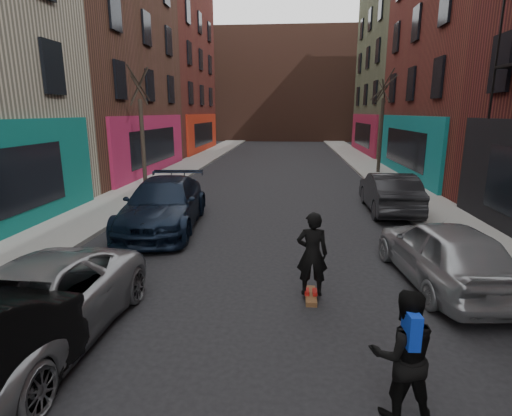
% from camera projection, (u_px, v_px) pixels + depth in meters
% --- Properties ---
extents(sidewalk_left, '(2.50, 84.00, 0.13)m').
position_uv_depth(sidewalk_left, '(199.00, 160.00, 31.21)').
color(sidewalk_left, gray).
rests_on(sidewalk_left, ground).
extents(sidewalk_right, '(2.50, 84.00, 0.13)m').
position_uv_depth(sidewalk_right, '(362.00, 161.00, 30.16)').
color(sidewalk_right, gray).
rests_on(sidewalk_right, ground).
extents(building_far, '(40.00, 10.00, 14.00)m').
position_uv_depth(building_far, '(286.00, 87.00, 54.23)').
color(building_far, '#47281E').
rests_on(building_far, ground).
extents(tree_left_far, '(2.00, 2.00, 6.50)m').
position_uv_depth(tree_left_far, '(141.00, 119.00, 18.80)').
color(tree_left_far, black).
rests_on(tree_left_far, sidewalk_left).
extents(tree_right_far, '(2.00, 2.00, 6.80)m').
position_uv_depth(tree_right_far, '(382.00, 115.00, 23.54)').
color(tree_right_far, black).
rests_on(tree_right_far, sidewalk_right).
extents(parked_left_far, '(2.31, 4.86, 1.34)m').
position_uv_depth(parked_left_far, '(28.00, 311.00, 6.26)').
color(parked_left_far, gray).
rests_on(parked_left_far, ground).
extents(parked_left_end, '(2.69, 5.66, 1.59)m').
position_uv_depth(parked_left_end, '(164.00, 204.00, 12.89)').
color(parked_left_end, black).
rests_on(parked_left_end, ground).
extents(parked_right_far, '(2.18, 4.48, 1.47)m').
position_uv_depth(parked_right_far, '(444.00, 252.00, 8.65)').
color(parked_right_far, '#999CA1').
rests_on(parked_right_far, ground).
extents(parked_right_end, '(1.67, 4.57, 1.49)m').
position_uv_depth(parked_right_end, '(389.00, 192.00, 15.07)').
color(parked_right_end, black).
rests_on(parked_right_end, ground).
extents(skateboard, '(0.22, 0.80, 0.10)m').
position_uv_depth(skateboard, '(311.00, 296.00, 8.14)').
color(skateboard, brown).
rests_on(skateboard, ground).
extents(skateboarder, '(0.63, 0.41, 1.72)m').
position_uv_depth(skateboarder, '(312.00, 254.00, 7.93)').
color(skateboarder, black).
rests_on(skateboarder, skateboard).
extents(pedestrian, '(0.86, 0.69, 1.69)m').
position_uv_depth(pedestrian, '(403.00, 354.00, 4.83)').
color(pedestrian, black).
rests_on(pedestrian, ground).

